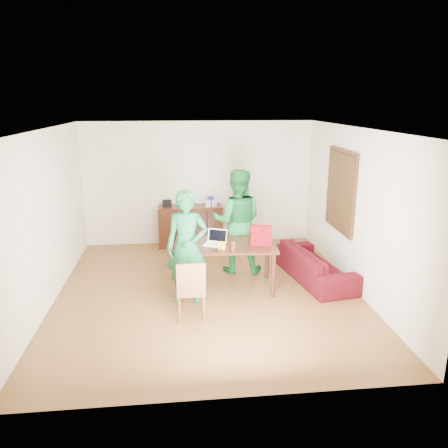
{
  "coord_description": "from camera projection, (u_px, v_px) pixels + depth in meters",
  "views": [
    {
      "loc": [
        -0.46,
        -6.77,
        3.12
      ],
      "look_at": [
        0.31,
        0.36,
        1.08
      ],
      "focal_mm": 35.0,
      "sensor_mm": 36.0,
      "label": 1
    }
  ],
  "objects": [
    {
      "name": "chair",
      "position": [
        191.0,
        301.0,
        6.45
      ],
      "size": [
        0.42,
        0.4,
        0.91
      ],
      "rotation": [
        0.0,
        0.0,
        0.01
      ],
      "color": "brown",
      "rests_on": "ground"
    },
    {
      "name": "sofa",
      "position": [
        315.0,
        264.0,
        7.85
      ],
      "size": [
        1.06,
        2.02,
        0.56
      ],
      "primitive_type": "imported",
      "rotation": [
        0.0,
        0.0,
        1.74
      ],
      "color": "#3B0B07",
      "rests_on": "ground"
    },
    {
      "name": "table",
      "position": [
        225.0,
        249.0,
        7.37
      ],
      "size": [
        1.76,
        1.08,
        0.8
      ],
      "rotation": [
        0.0,
        0.0,
        -0.07
      ],
      "color": "black",
      "rests_on": "ground"
    },
    {
      "name": "person_far",
      "position": [
        237.0,
        221.0,
        8.04
      ],
      "size": [
        1.05,
        0.88,
        1.94
      ],
      "primitive_type": "imported",
      "rotation": [
        0.0,
        0.0,
        2.98
      ],
      "color": "#16642A",
      "rests_on": "ground"
    },
    {
      "name": "room",
      "position": [
        208.0,
        215.0,
        7.14
      ],
      "size": [
        5.2,
        5.7,
        2.9
      ],
      "color": "#4C2F13",
      "rests_on": "ground"
    },
    {
      "name": "person_near",
      "position": [
        187.0,
        247.0,
        6.84
      ],
      "size": [
        0.71,
        0.51,
        1.81
      ],
      "primitive_type": "imported",
      "rotation": [
        0.0,
        0.0,
        -0.12
      ],
      "color": "#145D31",
      "rests_on": "ground"
    },
    {
      "name": "bananas",
      "position": [
        222.0,
        249.0,
        7.01
      ],
      "size": [
        0.17,
        0.12,
        0.06
      ],
      "primitive_type": null,
      "rotation": [
        0.0,
        0.0,
        0.16
      ],
      "color": "yellow",
      "rests_on": "table"
    },
    {
      "name": "laptop",
      "position": [
        215.0,
        242.0,
        7.27
      ],
      "size": [
        0.4,
        0.35,
        0.24
      ],
      "rotation": [
        0.0,
        0.0,
        -0.41
      ],
      "color": "white",
      "rests_on": "table"
    },
    {
      "name": "red_bag",
      "position": [
        261.0,
        237.0,
        7.29
      ],
      "size": [
        0.37,
        0.24,
        0.26
      ],
      "primitive_type": "cube",
      "rotation": [
        0.0,
        0.0,
        -0.11
      ],
      "color": "maroon",
      "rests_on": "table"
    },
    {
      "name": "bottle",
      "position": [
        233.0,
        245.0,
        6.95
      ],
      "size": [
        0.07,
        0.07,
        0.19
      ],
      "primitive_type": "cylinder",
      "rotation": [
        0.0,
        0.0,
        0.04
      ],
      "color": "#5A2114",
      "rests_on": "table"
    }
  ]
}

